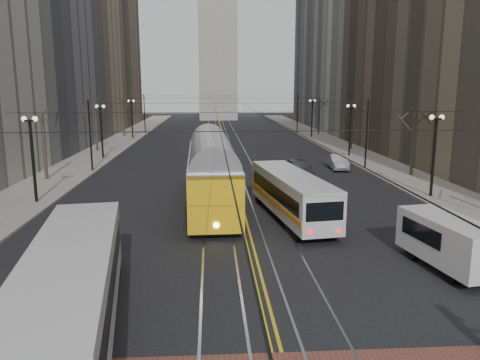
{
  "coord_description": "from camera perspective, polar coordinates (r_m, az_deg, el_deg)",
  "views": [
    {
      "loc": [
        -1.87,
        -13.5,
        7.74
      ],
      "look_at": [
        -0.39,
        10.27,
        3.0
      ],
      "focal_mm": 35.0,
      "sensor_mm": 36.0,
      "label": 1
    }
  ],
  "objects": [
    {
      "name": "ground",
      "position": [
        15.68,
        3.96,
        -18.37
      ],
      "size": [
        260.0,
        260.0,
        0.0
      ],
      "primitive_type": "plane",
      "color": "black",
      "rests_on": "ground"
    },
    {
      "name": "sidewalk_left",
      "position": [
        60.44,
        -16.12,
        3.53
      ],
      "size": [
        5.0,
        140.0,
        0.15
      ],
      "primitive_type": "cube",
      "color": "gray",
      "rests_on": "ground"
    },
    {
      "name": "sidewalk_right",
      "position": [
        61.37,
        12.44,
        3.82
      ],
      "size": [
        5.0,
        140.0,
        0.15
      ],
      "primitive_type": "cube",
      "color": "gray",
      "rests_on": "ground"
    },
    {
      "name": "streetcar_rails",
      "position": [
        59.04,
        -1.73,
        3.73
      ],
      "size": [
        4.8,
        130.0,
        0.02
      ],
      "primitive_type": "cube",
      "color": "gray",
      "rests_on": "ground"
    },
    {
      "name": "centre_lines",
      "position": [
        59.04,
        -1.73,
        3.73
      ],
      "size": [
        0.42,
        130.0,
        0.01
      ],
      "primitive_type": "cube",
      "color": "gold",
      "rests_on": "ground"
    },
    {
      "name": "building_left_mid",
      "position": [
        64.69,
        -26.39,
        18.37
      ],
      "size": [
        16.0,
        20.0,
        34.0
      ],
      "primitive_type": "cube",
      "color": "slate",
      "rests_on": "ground"
    },
    {
      "name": "building_left_far",
      "position": [
        103.0,
        -17.66,
        17.59
      ],
      "size": [
        16.0,
        20.0,
        40.0
      ],
      "primitive_type": "cube",
      "color": "brown",
      "rests_on": "ground"
    },
    {
      "name": "building_right_mid",
      "position": [
        66.15,
        22.12,
        18.52
      ],
      "size": [
        16.0,
        20.0,
        34.0
      ],
      "primitive_type": "cube",
      "color": "brown",
      "rests_on": "ground"
    },
    {
      "name": "building_right_far",
      "position": [
        103.92,
        12.32,
        17.79
      ],
      "size": [
        16.0,
        20.0,
        40.0
      ],
      "primitive_type": "cube",
      "color": "slate",
      "rests_on": "ground"
    },
    {
      "name": "lamp_posts",
      "position": [
        42.58,
        -1.03,
        4.6
      ],
      "size": [
        27.6,
        57.2,
        5.6
      ],
      "color": "black",
      "rests_on": "ground"
    },
    {
      "name": "street_trees",
      "position": [
        49.04,
        -1.37,
        5.48
      ],
      "size": [
        31.68,
        53.28,
        5.6
      ],
      "color": "#382D23",
      "rests_on": "ground"
    },
    {
      "name": "trolley_wires",
      "position": [
        48.53,
        -1.36,
        6.57
      ],
      "size": [
        25.96,
        120.0,
        6.6
      ],
      "color": "black",
      "rests_on": "ground"
    },
    {
      "name": "transit_bus",
      "position": [
        15.49,
        -19.86,
        -13.29
      ],
      "size": [
        4.21,
        12.09,
        2.96
      ],
      "primitive_type": "cube",
      "rotation": [
        0.0,
        0.0,
        0.15
      ],
      "color": "#BABABA",
      "rests_on": "ground"
    },
    {
      "name": "streetcar",
      "position": [
        31.14,
        -3.49,
        0.33
      ],
      "size": [
        3.33,
        15.76,
        3.7
      ],
      "primitive_type": "cube",
      "rotation": [
        0.0,
        0.0,
        0.03
      ],
      "color": "yellow",
      "rests_on": "ground"
    },
    {
      "name": "rear_bus",
      "position": [
        27.93,
        6.28,
        -2.02
      ],
      "size": [
        3.74,
        10.64,
        2.72
      ],
      "primitive_type": "cube",
      "rotation": [
        0.0,
        0.0,
        0.14
      ],
      "color": "silver",
      "rests_on": "ground"
    },
    {
      "name": "cargo_van",
      "position": [
        22.11,
        24.11,
        -7.17
      ],
      "size": [
        2.76,
        5.34,
        2.25
      ],
      "primitive_type": "cube",
      "rotation": [
        0.0,
        0.0,
        0.16
      ],
      "color": "silver",
      "rests_on": "ground"
    },
    {
      "name": "sedan_grey",
      "position": [
        40.48,
        7.14,
        1.37
      ],
      "size": [
        2.26,
        5.07,
        1.69
      ],
      "primitive_type": "imported",
      "rotation": [
        0.0,
        0.0,
        0.05
      ],
      "color": "#43474B",
      "rests_on": "ground"
    },
    {
      "name": "sedan_silver",
      "position": [
        45.84,
        11.83,
        2.17
      ],
      "size": [
        1.73,
        4.27,
        1.38
      ],
      "primitive_type": "imported",
      "rotation": [
        0.0,
        0.0,
        -0.07
      ],
      "color": "#A3A5AB",
      "rests_on": "ground"
    }
  ]
}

